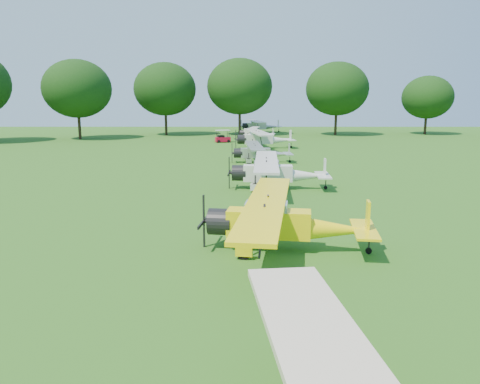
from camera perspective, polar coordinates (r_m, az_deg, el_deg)
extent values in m
plane|color=#225415|center=(25.14, 4.54, -3.13)|extent=(160.00, 160.00, 0.00)
cylinder|color=black|center=(88.53, 21.67, 7.75)|extent=(0.44, 0.44, 3.70)
ellipsoid|color=black|center=(88.41, 21.89, 10.67)|extent=(8.63, 8.63, 7.34)
cylinder|color=black|center=(82.19, 11.59, 8.38)|extent=(0.44, 0.44, 4.51)
ellipsoid|color=black|center=(82.10, 11.75, 12.22)|extent=(10.52, 10.52, 8.94)
cylinder|color=black|center=(81.09, -0.04, 8.65)|extent=(0.44, 0.44, 4.74)
ellipsoid|color=black|center=(81.02, -0.04, 12.74)|extent=(11.05, 11.05, 9.39)
cylinder|color=black|center=(81.90, -9.01, 8.45)|extent=(0.44, 0.44, 4.49)
ellipsoid|color=black|center=(81.81, -9.13, 12.29)|extent=(10.47, 10.47, 8.90)
cylinder|color=black|center=(77.03, -19.00, 7.78)|extent=(0.44, 0.44, 4.44)
ellipsoid|color=black|center=(76.93, -19.26, 11.81)|extent=(10.36, 10.36, 8.80)
cube|color=yellow|center=(19.63, 3.52, -3.85)|extent=(3.58, 1.49, 1.14)
cone|color=yellow|center=(19.69, 12.08, -4.53)|extent=(3.14, 1.38, 0.98)
cube|color=#8CA5B2|center=(19.49, 3.22, -2.14)|extent=(1.86, 1.22, 0.60)
cylinder|color=black|center=(19.88, -2.43, -3.64)|extent=(1.12, 1.25, 1.13)
cube|color=black|center=(20.01, -4.43, -3.56)|extent=(0.08, 0.14, 2.28)
cube|color=yellow|center=(19.43, 3.23, -1.36)|extent=(3.10, 11.62, 0.15)
cube|color=yellow|center=(19.66, 15.31, -3.07)|extent=(0.19, 0.61, 1.41)
cube|color=yellow|center=(19.77, 14.92, -4.43)|extent=(1.32, 3.14, 0.10)
cylinder|color=black|center=(18.66, 0.49, -7.26)|extent=(0.67, 0.26, 0.65)
cylinder|color=black|center=(21.23, 1.42, -4.93)|extent=(0.67, 0.26, 0.65)
cylinder|color=black|center=(20.06, 15.41, -6.92)|extent=(0.27, 0.12, 0.26)
cube|color=silver|center=(32.79, 3.41, 2.31)|extent=(3.46, 1.19, 1.12)
cone|color=silver|center=(32.96, 8.42, 1.97)|extent=(3.03, 1.12, 0.96)
cube|color=#8CA5B2|center=(32.70, 3.24, 3.32)|extent=(1.75, 1.07, 0.59)
cylinder|color=black|center=(32.84, -0.12, 2.34)|extent=(1.02, 1.16, 1.11)
cube|color=black|center=(32.89, -1.33, 2.35)|extent=(0.07, 0.13, 2.24)
cube|color=silver|center=(32.67, 3.24, 3.79)|extent=(2.14, 11.36, 0.15)
cube|color=silver|center=(32.99, 10.29, 2.86)|extent=(0.14, 0.59, 1.38)
cube|color=silver|center=(33.05, 10.08, 2.04)|extent=(1.06, 3.03, 0.10)
cylinder|color=black|center=(31.62, 1.86, 0.51)|extent=(0.65, 0.20, 0.64)
cylinder|color=black|center=(34.24, 1.96, 1.36)|extent=(0.65, 0.20, 0.64)
cylinder|color=black|center=(33.23, 10.39, 0.53)|extent=(0.26, 0.10, 0.26)
cube|color=silver|center=(46.30, 1.89, 4.78)|extent=(2.94, 1.01, 0.95)
cone|color=silver|center=(46.58, 4.89, 4.62)|extent=(2.57, 0.94, 0.81)
cube|color=#8CA5B2|center=(46.24, 1.78, 5.40)|extent=(1.49, 0.90, 0.50)
cylinder|color=black|center=(46.19, -0.25, 4.77)|extent=(0.86, 0.98, 0.94)
cube|color=black|center=(46.17, -0.98, 4.77)|extent=(0.06, 0.11, 1.90)
cube|color=silver|center=(46.22, 1.78, 5.67)|extent=(1.80, 9.65, 0.13)
cube|color=silver|center=(46.66, 6.01, 5.17)|extent=(0.12, 0.50, 1.18)
cube|color=silver|center=(46.69, 5.89, 4.67)|extent=(0.90, 2.57, 0.08)
cylinder|color=black|center=(45.21, 1.08, 3.76)|extent=(0.55, 0.17, 0.54)
cylinder|color=black|center=(47.45, 0.89, 4.12)|extent=(0.55, 0.17, 0.54)
cylinder|color=black|center=(46.81, 6.09, 3.76)|extent=(0.22, 0.08, 0.22)
cube|color=silver|center=(59.24, 2.25, 6.46)|extent=(3.71, 1.58, 1.18)
cone|color=silver|center=(59.88, 5.11, 6.31)|extent=(3.26, 1.46, 1.01)
cube|color=#8CA5B2|center=(59.17, 2.14, 7.05)|extent=(1.93, 1.29, 0.62)
cylinder|color=black|center=(58.88, 0.19, 6.44)|extent=(1.17, 1.30, 1.17)
cube|color=black|center=(58.78, -0.52, 6.43)|extent=(0.09, 0.14, 2.36)
cube|color=silver|center=(59.15, 2.14, 7.32)|extent=(3.36, 12.01, 0.16)
cube|color=silver|center=(60.11, 6.17, 6.85)|extent=(0.20, 0.63, 1.46)
cube|color=silver|center=(60.12, 6.06, 6.37)|extent=(1.41, 3.25, 0.10)
cylinder|color=black|center=(57.78, 1.62, 5.50)|extent=(0.69, 0.28, 0.67)
cylinder|color=black|center=(60.54, 1.15, 5.77)|extent=(0.69, 0.28, 0.67)
cylinder|color=black|center=(60.27, 6.25, 5.49)|extent=(0.28, 0.13, 0.27)
cube|color=silver|center=(73.41, 1.58, 7.20)|extent=(2.83, 1.27, 0.90)
cone|color=silver|center=(73.12, 3.38, 7.07)|extent=(2.49, 1.17, 0.77)
cube|color=#8CA5B2|center=(73.39, 1.52, 7.57)|extent=(1.48, 1.01, 0.47)
cylinder|color=black|center=(73.67, 0.33, 7.22)|extent=(0.91, 1.01, 0.89)
cube|color=black|center=(73.76, -0.10, 7.23)|extent=(0.07, 0.11, 1.79)
cube|color=silver|center=(73.38, 1.52, 7.73)|extent=(2.77, 9.12, 0.12)
cube|color=silver|center=(73.00, 4.06, 7.39)|extent=(0.16, 0.48, 1.11)
cube|color=silver|center=(73.03, 3.98, 7.09)|extent=(1.13, 2.48, 0.08)
cylinder|color=black|center=(72.52, 0.92, 6.64)|extent=(0.53, 0.22, 0.51)
cylinder|color=black|center=(74.62, 1.18, 6.78)|extent=(0.53, 0.22, 0.51)
cylinder|color=black|center=(73.07, 4.11, 6.53)|extent=(0.21, 0.10, 0.20)
cube|color=silver|center=(87.13, 2.02, 8.04)|extent=(3.66, 1.56, 1.16)
cone|color=silver|center=(87.72, 3.96, 7.94)|extent=(3.21, 1.44, 1.00)
cube|color=#8CA5B2|center=(87.08, 1.95, 8.44)|extent=(1.90, 1.27, 0.61)
cylinder|color=black|center=(86.78, 0.64, 8.03)|extent=(1.15, 1.28, 1.15)
cube|color=black|center=(86.67, 0.16, 8.03)|extent=(0.09, 0.14, 2.33)
cube|color=silver|center=(87.06, 1.95, 8.62)|extent=(3.30, 11.85, 0.16)
cube|color=silver|center=(87.93, 4.68, 8.29)|extent=(0.20, 0.62, 1.44)
cube|color=silver|center=(87.94, 4.60, 7.97)|extent=(1.38, 3.21, 0.10)
cylinder|color=black|center=(85.67, 1.59, 7.43)|extent=(0.68, 0.27, 0.66)
cylinder|color=black|center=(88.39, 1.28, 7.55)|extent=(0.68, 0.27, 0.66)
cylinder|color=black|center=(88.05, 4.73, 7.37)|extent=(0.28, 0.13, 0.27)
cube|color=#B30C2A|center=(67.52, -2.12, 6.43)|extent=(2.33, 1.68, 0.67)
cube|color=black|center=(67.42, -2.36, 6.75)|extent=(1.11, 1.24, 0.43)
cube|color=silver|center=(67.41, -2.12, 7.53)|extent=(2.26, 1.74, 0.08)
cylinder|color=black|center=(66.80, -2.59, 6.18)|extent=(0.44, 0.24, 0.42)
cylinder|color=black|center=(67.94, -2.82, 6.27)|extent=(0.44, 0.24, 0.42)
cylinder|color=black|center=(67.14, -1.40, 6.22)|extent=(0.44, 0.24, 0.42)
cylinder|color=black|center=(68.28, -1.65, 6.30)|extent=(0.44, 0.24, 0.42)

